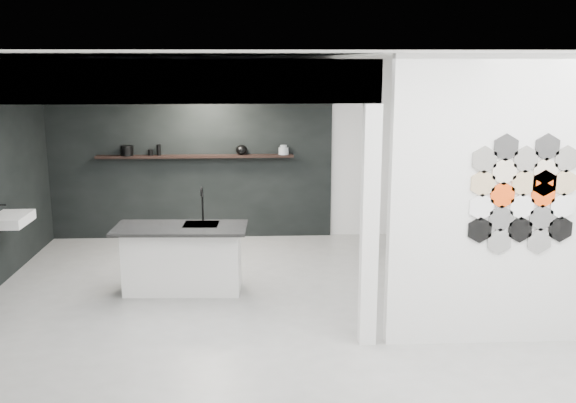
% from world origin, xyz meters
% --- Properties ---
extents(floor, '(7.00, 6.00, 0.01)m').
position_xyz_m(floor, '(0.00, 0.00, -0.01)').
color(floor, gray).
extents(partition_panel, '(2.45, 0.15, 2.80)m').
position_xyz_m(partition_panel, '(2.23, -1.00, 1.40)').
color(partition_panel, silver).
rests_on(partition_panel, floor).
extents(bay_clad_back, '(4.40, 0.04, 2.35)m').
position_xyz_m(bay_clad_back, '(-1.30, 2.97, 1.18)').
color(bay_clad_back, black).
rests_on(bay_clad_back, floor).
extents(bulkhead, '(4.40, 4.00, 0.40)m').
position_xyz_m(bulkhead, '(-1.30, 1.00, 2.55)').
color(bulkhead, silver).
rests_on(bulkhead, corner_column).
extents(corner_column, '(0.16, 0.16, 2.35)m').
position_xyz_m(corner_column, '(0.82, -1.00, 1.18)').
color(corner_column, silver).
rests_on(corner_column, floor).
extents(fascia_beam, '(4.40, 0.16, 0.40)m').
position_xyz_m(fascia_beam, '(-1.30, -0.92, 2.55)').
color(fascia_beam, silver).
rests_on(fascia_beam, corner_column).
extents(wall_basin, '(0.40, 0.60, 0.12)m').
position_xyz_m(wall_basin, '(-3.24, 0.80, 0.85)').
color(wall_basin, silver).
rests_on(wall_basin, bay_clad_left).
extents(display_shelf, '(3.00, 0.15, 0.04)m').
position_xyz_m(display_shelf, '(-1.20, 2.87, 1.30)').
color(display_shelf, black).
rests_on(display_shelf, bay_clad_back).
extents(kitchen_island, '(1.58, 0.75, 1.25)m').
position_xyz_m(kitchen_island, '(-1.16, 0.53, 0.42)').
color(kitchen_island, silver).
rests_on(kitchen_island, floor).
extents(stockpot, '(0.24, 0.24, 0.15)m').
position_xyz_m(stockpot, '(-2.22, 2.87, 1.40)').
color(stockpot, black).
rests_on(stockpot, display_shelf).
extents(kettle, '(0.23, 0.23, 0.15)m').
position_xyz_m(kettle, '(-0.49, 2.87, 1.40)').
color(kettle, black).
rests_on(kettle, display_shelf).
extents(glass_bowl, '(0.19, 0.19, 0.11)m').
position_xyz_m(glass_bowl, '(0.15, 2.87, 1.38)').
color(glass_bowl, gray).
rests_on(glass_bowl, display_shelf).
extents(glass_vase, '(0.13, 0.13, 0.15)m').
position_xyz_m(glass_vase, '(0.15, 2.87, 1.39)').
color(glass_vase, gray).
rests_on(glass_vase, display_shelf).
extents(bottle_dark, '(0.08, 0.08, 0.17)m').
position_xyz_m(bottle_dark, '(-1.75, 2.87, 1.40)').
color(bottle_dark, black).
rests_on(bottle_dark, display_shelf).
extents(utensil_cup, '(0.09, 0.09, 0.09)m').
position_xyz_m(utensil_cup, '(-1.87, 2.87, 1.37)').
color(utensil_cup, black).
rests_on(utensil_cup, display_shelf).
extents(hex_tile_cluster, '(1.04, 0.02, 1.16)m').
position_xyz_m(hex_tile_cluster, '(2.26, -1.09, 1.50)').
color(hex_tile_cluster, black).
rests_on(hex_tile_cluster, partition_panel).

